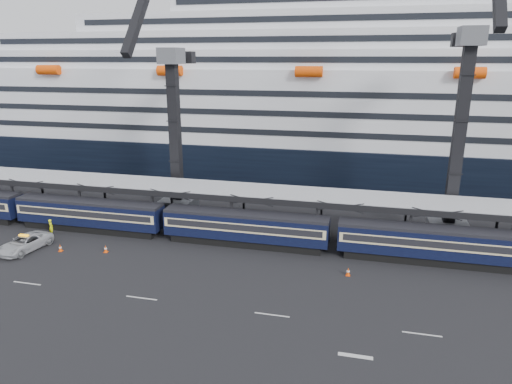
{
  "coord_description": "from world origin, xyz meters",
  "views": [
    {
      "loc": [
        4.58,
        -37.23,
        20.82
      ],
      "look_at": [
        -6.74,
        10.0,
        6.45
      ],
      "focal_mm": 32.0,
      "sensor_mm": 36.0,
      "label": 1
    }
  ],
  "objects": [
    {
      "name": "cruise_ship",
      "position": [
        -1.08,
        45.99,
        12.34
      ],
      "size": [
        214.09,
        28.84,
        34.0
      ],
      "color": "black",
      "rests_on": "ground"
    },
    {
      "name": "traffic_cone_d",
      "position": [
        3.9,
        4.86,
        0.43
      ],
      "size": [
        0.43,
        0.43,
        0.86
      ],
      "color": "#F84B07",
      "rests_on": "ground"
    },
    {
      "name": "canopy",
      "position": [
        0.0,
        14.0,
        5.25
      ],
      "size": [
        130.0,
        6.25,
        5.53
      ],
      "color": "#95969C",
      "rests_on": "ground"
    },
    {
      "name": "ground",
      "position": [
        0.0,
        0.0,
        0.0
      ],
      "size": [
        260.0,
        260.0,
        0.0
      ],
      "primitive_type": "plane",
      "color": "black",
      "rests_on": "ground"
    },
    {
      "name": "worker",
      "position": [
        -31.85,
        7.5,
        0.99
      ],
      "size": [
        0.86,
        0.76,
        1.98
      ],
      "primitive_type": "imported",
      "rotation": [
        0.0,
        0.0,
        2.65
      ],
      "color": "#EEFF0D",
      "rests_on": "ground"
    },
    {
      "name": "pickup_truck",
      "position": [
        -31.62,
        2.71,
        0.86
      ],
      "size": [
        3.79,
        6.57,
        1.72
      ],
      "primitive_type": "imported",
      "rotation": [
        0.0,
        0.0,
        -0.16
      ],
      "color": "#AAACB1",
      "rests_on": "ground"
    },
    {
      "name": "traffic_cone_b",
      "position": [
        -22.57,
        4.3,
        0.43
      ],
      "size": [
        0.43,
        0.43,
        0.86
      ],
      "color": "#F84B07",
      "rests_on": "ground"
    },
    {
      "name": "traffic_cone_c",
      "position": [
        -27.65,
        3.38,
        0.42
      ],
      "size": [
        0.42,
        0.42,
        0.85
      ],
      "color": "#F84B07",
      "rests_on": "ground"
    },
    {
      "name": "lane_markings",
      "position": [
        8.15,
        -5.23,
        0.01
      ],
      "size": [
        111.0,
        4.27,
        0.02
      ],
      "color": "beige",
      "rests_on": "ground"
    },
    {
      "name": "train",
      "position": [
        -4.65,
        10.0,
        2.2
      ],
      "size": [
        133.05,
        3.0,
        4.05
      ],
      "color": "black",
      "rests_on": "ground"
    },
    {
      "name": "crane_dark_near",
      "position": [
        -20.0,
        18.59,
        11.93
      ],
      "size": [
        4.5,
        17.75,
        35.08
      ],
      "color": "#47494F",
      "rests_on": "ground"
    },
    {
      "name": "crane_dark_mid",
      "position": [
        15.0,
        17.59,
        13.36
      ],
      "size": [
        4.5,
        18.24,
        39.64
      ],
      "color": "#47494F",
      "rests_on": "ground"
    }
  ]
}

